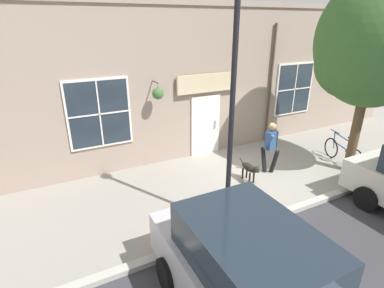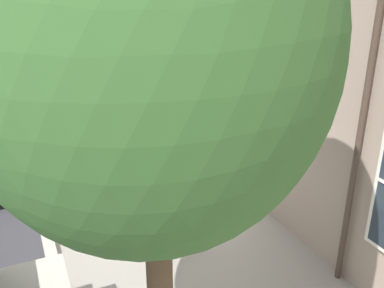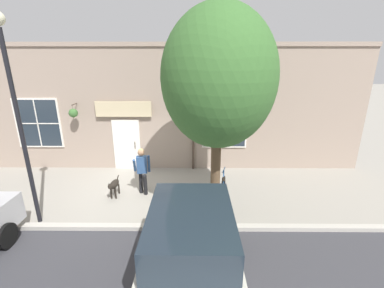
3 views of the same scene
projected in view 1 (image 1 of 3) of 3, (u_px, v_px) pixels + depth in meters
ground_plane at (257, 174)px, 9.34m from camera, size 90.00×90.00×0.00m
storefront_facade at (219, 81)px, 10.31m from camera, size 0.95×18.00×5.02m
pedestrian_walking at (271, 143)px, 9.11m from camera, size 0.58×0.55×1.63m
dog_on_leash at (250, 169)px, 8.74m from camera, size 0.99×0.26×0.65m
street_tree_by_curb at (371, 46)px, 8.19m from camera, size 3.30×2.97×5.74m
leaning_bicycle at (343, 152)px, 9.98m from camera, size 1.72×0.36×1.00m
parked_car_nearest_curb at (256, 285)px, 4.32m from camera, size 4.31×1.95×1.75m
street_lamp at (234, 74)px, 5.70m from camera, size 0.32×0.32×5.41m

